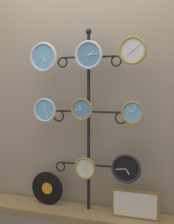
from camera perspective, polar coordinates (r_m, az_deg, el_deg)
name	(u,v)px	position (r m, az deg, el deg)	size (l,w,h in m)	color
shop_wall	(94,76)	(3.21, 1.22, 6.52)	(4.40, 0.04, 2.80)	gray
low_shelf	(87,214)	(3.26, -0.06, -18.17)	(2.20, 0.36, 0.06)	#9E7A4C
display_stand	(89,163)	(3.16, 0.30, -9.35)	(0.77, 0.43, 1.86)	black
clock_top_left	(44,57)	(3.14, -7.95, 9.91)	(0.29, 0.04, 0.29)	#60A8DB
clock_top_center	(89,55)	(2.97, 0.31, 10.39)	(0.27, 0.04, 0.27)	#4C84B2
clock_top_right	(132,50)	(2.86, 8.32, 11.08)	(0.26, 0.04, 0.26)	silver
clock_middle_left	(45,110)	(3.16, -7.69, 0.32)	(0.24, 0.04, 0.24)	#60A8DB
clock_middle_center	(82,109)	(3.01, -0.95, 0.49)	(0.22, 0.04, 0.22)	#4C84B2
clock_middle_right	(133,113)	(2.86, 8.35, -0.11)	(0.22, 0.04, 0.22)	#60A8DB
clock_bottom_center	(86,168)	(3.06, -0.27, -10.25)	(0.22, 0.04, 0.22)	silver
clock_bottom_right	(126,169)	(2.95, 7.18, -10.23)	(0.28, 0.04, 0.28)	black
vinyl_record	(47,188)	(3.38, -7.29, -13.68)	(0.35, 0.01, 0.35)	black
picture_frame	(135,205)	(3.07, 8.78, -16.40)	(0.45, 0.02, 0.27)	olive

